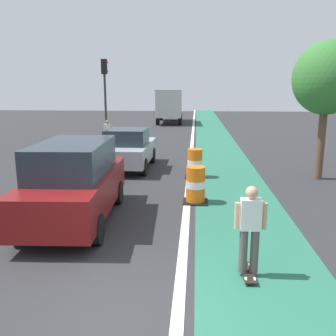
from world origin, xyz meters
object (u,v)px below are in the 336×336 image
(skateboarder_on_lane, at_px, (250,229))
(delivery_truck_down_block, at_px, (170,104))
(parked_sedan_second, at_px, (128,149))
(traffic_light_corner, at_px, (105,86))
(parked_suv_nearest, at_px, (75,182))
(street_tree_sidewalk, at_px, (327,79))
(pedestrian_crossing, at_px, (108,133))
(traffic_barrel_front, at_px, (196,185))
(traffic_barrel_mid, at_px, (195,163))

(skateboarder_on_lane, height_order, delivery_truck_down_block, delivery_truck_down_block)
(parked_sedan_second, bearing_deg, traffic_light_corner, 110.02)
(delivery_truck_down_block, height_order, traffic_light_corner, traffic_light_corner)
(skateboarder_on_lane, height_order, parked_suv_nearest, parked_suv_nearest)
(parked_sedan_second, xyz_separation_m, traffic_light_corner, (-2.88, 7.90, 2.67))
(traffic_light_corner, height_order, street_tree_sidewalk, traffic_light_corner)
(delivery_truck_down_block, bearing_deg, traffic_light_corner, -103.39)
(pedestrian_crossing, bearing_deg, traffic_light_corner, 105.04)
(delivery_truck_down_block, xyz_separation_m, street_tree_sidewalk, (7.21, -22.28, 1.82))
(traffic_barrel_front, xyz_separation_m, delivery_truck_down_block, (-2.61, 25.52, 1.31))
(parked_suv_nearest, xyz_separation_m, traffic_light_corner, (-2.68, 14.15, 2.47))
(skateboarder_on_lane, height_order, parked_sedan_second, parked_sedan_second)
(skateboarder_on_lane, relative_size, parked_sedan_second, 0.41)
(parked_suv_nearest, xyz_separation_m, traffic_barrel_mid, (3.02, 4.92, -0.50))
(traffic_light_corner, xyz_separation_m, street_tree_sidewalk, (10.33, -9.16, 0.17))
(traffic_barrel_front, distance_m, traffic_light_corner, 13.98)
(parked_suv_nearest, xyz_separation_m, pedestrian_crossing, (-1.91, 11.27, -0.17))
(parked_sedan_second, xyz_separation_m, delivery_truck_down_block, (0.25, 21.03, 1.01))
(parked_suv_nearest, relative_size, pedestrian_crossing, 2.91)
(traffic_light_corner, distance_m, street_tree_sidewalk, 13.81)
(parked_sedan_second, height_order, pedestrian_crossing, parked_sedan_second)
(traffic_barrel_front, bearing_deg, parked_suv_nearest, -150.14)
(traffic_light_corner, bearing_deg, traffic_barrel_front, -65.17)
(skateboarder_on_lane, distance_m, parked_sedan_second, 9.57)
(traffic_barrel_front, xyz_separation_m, traffic_barrel_mid, (-0.04, 3.16, 0.00))
(traffic_barrel_mid, relative_size, pedestrian_crossing, 0.68)
(parked_sedan_second, height_order, delivery_truck_down_block, delivery_truck_down_block)
(parked_sedan_second, xyz_separation_m, pedestrian_crossing, (-2.10, 5.02, 0.03))
(delivery_truck_down_block, bearing_deg, traffic_barrel_mid, -83.43)
(traffic_barrel_front, bearing_deg, traffic_barrel_mid, 90.65)
(parked_sedan_second, distance_m, traffic_barrel_front, 5.34)
(delivery_truck_down_block, height_order, pedestrian_crossing, delivery_truck_down_block)
(delivery_truck_down_block, bearing_deg, street_tree_sidewalk, -72.07)
(parked_suv_nearest, height_order, traffic_light_corner, traffic_light_corner)
(parked_suv_nearest, height_order, street_tree_sidewalk, street_tree_sidewalk)
(parked_sedan_second, distance_m, traffic_barrel_mid, 3.13)
(street_tree_sidewalk, bearing_deg, traffic_light_corner, 138.45)
(street_tree_sidewalk, bearing_deg, traffic_barrel_mid, -179.04)
(parked_suv_nearest, height_order, parked_sedan_second, parked_suv_nearest)
(traffic_barrel_front, distance_m, delivery_truck_down_block, 25.69)
(traffic_barrel_front, xyz_separation_m, traffic_light_corner, (-5.74, 12.40, 2.97))
(parked_suv_nearest, xyz_separation_m, parked_sedan_second, (0.20, 6.25, -0.20))
(skateboarder_on_lane, xyz_separation_m, pedestrian_crossing, (-5.93, 13.79, -0.05))
(traffic_light_corner, relative_size, pedestrian_crossing, 3.17)
(traffic_light_corner, relative_size, street_tree_sidewalk, 1.02)
(traffic_barrel_mid, bearing_deg, skateboarder_on_lane, -82.33)
(pedestrian_crossing, distance_m, street_tree_sidewalk, 11.77)
(parked_suv_nearest, distance_m, parked_sedan_second, 6.26)
(skateboarder_on_lane, distance_m, parked_suv_nearest, 4.75)
(traffic_barrel_mid, bearing_deg, pedestrian_crossing, 127.79)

